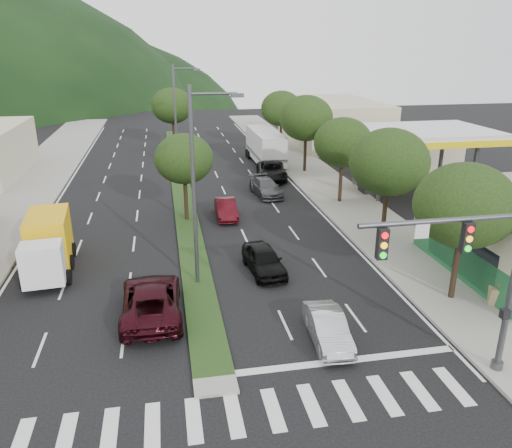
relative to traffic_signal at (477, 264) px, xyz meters
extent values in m
plane|color=black|center=(-9.03, 1.54, -4.65)|extent=(160.00, 160.00, 0.00)
cube|color=gray|center=(3.47, 26.54, -4.57)|extent=(5.00, 90.00, 0.15)
cube|color=gray|center=(-22.03, 26.54, -4.57)|extent=(6.00, 90.00, 0.15)
cube|color=#1B3513|center=(-9.03, 29.54, -4.59)|extent=(1.60, 56.00, 0.12)
cube|color=silver|center=(-9.03, -0.46, -4.64)|extent=(19.00, 2.20, 0.01)
cylinder|color=#47494C|center=(1.57, 0.04, -1.15)|extent=(0.24, 0.24, 7.00)
cylinder|color=#47494C|center=(-1.43, 0.04, 1.65)|extent=(6.00, 0.18, 0.18)
cube|color=black|center=(-0.63, -0.11, 1.05)|extent=(0.35, 0.25, 1.05)
cube|color=black|center=(-3.63, -0.11, 1.05)|extent=(0.35, 0.25, 1.05)
cube|color=black|center=(1.37, -0.11, -2.05)|extent=(0.30, 0.25, 0.35)
cube|color=silver|center=(9.97, 23.54, 0.35)|extent=(12.00, 8.00, 0.50)
cube|color=yellow|center=(9.97, 23.54, 0.00)|extent=(12.20, 8.20, 0.50)
cylinder|color=#47494C|center=(5.97, 21.04, -2.35)|extent=(0.36, 0.36, 4.60)
cylinder|color=#47494C|center=(13.97, 21.04, -2.35)|extent=(0.36, 0.36, 4.60)
cylinder|color=#47494C|center=(5.97, 26.04, -2.35)|extent=(0.36, 0.36, 4.60)
cylinder|color=#47494C|center=(13.97, 26.04, -2.35)|extent=(0.36, 0.36, 4.60)
cube|color=black|center=(5.97, 23.54, -4.10)|extent=(0.80, 1.60, 1.10)
cube|color=black|center=(13.97, 23.54, -4.10)|extent=(0.80, 1.60, 1.10)
cube|color=beige|center=(10.47, 45.54, -2.05)|extent=(10.00, 16.00, 5.20)
cylinder|color=black|center=(2.97, 5.54, -2.68)|extent=(0.28, 0.28, 3.64)
ellipsoid|color=black|center=(2.97, 5.54, 0.18)|extent=(4.60, 4.60, 3.91)
cylinder|color=black|center=(2.97, 13.54, -2.59)|extent=(0.28, 0.28, 3.81)
ellipsoid|color=black|center=(2.97, 13.54, 0.40)|extent=(4.80, 4.80, 4.08)
cylinder|color=black|center=(2.97, 21.54, -2.70)|extent=(0.28, 0.28, 3.58)
ellipsoid|color=black|center=(2.97, 21.54, 0.11)|extent=(4.40, 4.40, 3.74)
cylinder|color=black|center=(2.97, 31.54, -2.54)|extent=(0.28, 0.28, 3.92)
ellipsoid|color=black|center=(2.97, 31.54, 0.54)|extent=(5.00, 5.00, 4.25)
cylinder|color=black|center=(2.97, 41.54, -2.65)|extent=(0.28, 0.28, 3.70)
ellipsoid|color=black|center=(2.97, 41.54, 0.26)|extent=(4.60, 4.60, 3.91)
cylinder|color=black|center=(-9.03, 19.54, -2.85)|extent=(0.28, 0.28, 3.36)
ellipsoid|color=black|center=(-9.03, 19.54, -0.21)|extent=(4.00, 4.00, 3.40)
cylinder|color=black|center=(-9.03, 45.54, -2.62)|extent=(0.28, 0.28, 3.81)
ellipsoid|color=black|center=(-9.03, 45.54, 0.37)|extent=(4.80, 4.80, 4.08)
cylinder|color=#47494C|center=(-9.03, 9.54, 0.35)|extent=(0.20, 0.20, 10.00)
cylinder|color=#47494C|center=(-7.93, 9.54, 4.95)|extent=(2.20, 0.12, 0.12)
cube|color=#47494C|center=(-6.83, 9.54, 4.85)|extent=(0.60, 0.25, 0.18)
cylinder|color=#47494C|center=(-9.03, 34.54, 0.35)|extent=(0.20, 0.20, 10.00)
cylinder|color=#47494C|center=(-7.93, 34.54, 4.95)|extent=(2.20, 0.12, 0.12)
cube|color=#47494C|center=(-6.83, 34.54, 4.85)|extent=(0.60, 0.25, 0.18)
imported|color=#BABDC3|center=(-4.10, 3.17, -4.00)|extent=(1.59, 3.96, 1.28)
imported|color=black|center=(-11.32, 6.71, -3.85)|extent=(2.64, 5.71, 1.59)
imported|color=black|center=(-5.37, 10.30, -3.93)|extent=(2.10, 4.36, 1.44)
imported|color=#4B4C50|center=(-2.27, 24.68, -3.98)|extent=(2.39, 4.78, 1.33)
imported|color=#420B12|center=(-6.22, 19.68, -3.99)|extent=(1.48, 4.03, 1.32)
imported|color=black|center=(-0.70, 29.68, -3.88)|extent=(3.22, 5.78, 1.53)
cube|color=white|center=(-16.62, 10.22, -3.19)|extent=(2.11, 1.63, 2.09)
cube|color=#F3B60C|center=(-16.91, 13.57, -3.10)|extent=(2.42, 3.99, 2.82)
cube|color=black|center=(-16.85, 12.85, -4.24)|extent=(2.28, 5.42, 0.27)
cylinder|color=black|center=(-15.61, 10.69, -4.24)|extent=(0.34, 0.84, 0.82)
cylinder|color=black|center=(-17.69, 10.51, -4.24)|extent=(0.34, 0.84, 0.82)
cylinder|color=black|center=(-15.78, 12.67, -4.24)|extent=(0.34, 0.84, 0.82)
cylinder|color=black|center=(-17.87, 12.48, -4.24)|extent=(0.34, 0.84, 0.82)
cylinder|color=black|center=(-15.94, 14.46, -4.24)|extent=(0.34, 0.84, 0.82)
cylinder|color=black|center=(-18.03, 14.28, -4.24)|extent=(0.34, 0.84, 0.82)
cube|color=silver|center=(-0.03, 35.89, -2.73)|extent=(2.52, 8.87, 2.95)
cube|color=slate|center=(-0.03, 35.89, -3.46)|extent=(2.58, 8.87, 0.34)
cylinder|color=black|center=(-1.28, 39.42, -4.20)|extent=(0.35, 0.89, 0.89)
cylinder|color=black|center=(1.17, 39.44, -4.20)|extent=(0.35, 0.89, 0.89)
cylinder|color=black|center=(-1.28, 38.36, -4.20)|extent=(0.35, 0.89, 0.89)
cylinder|color=black|center=(1.18, 38.38, -4.20)|extent=(0.35, 0.89, 0.89)
cylinder|color=black|center=(-1.24, 32.69, -4.20)|extent=(0.35, 0.89, 0.89)
cylinder|color=black|center=(1.22, 32.71, -4.20)|extent=(0.35, 0.89, 0.89)
cube|color=tan|center=(4.43, 4.25, -4.05)|extent=(0.58, 0.40, 0.88)
cube|color=tan|center=(4.57, 4.62, -4.05)|extent=(0.58, 0.40, 0.88)
cube|color=tan|center=(4.50, 4.43, -3.63)|extent=(0.66, 0.60, 0.04)
cube|color=#E65C0C|center=(4.52, 4.20, -3.36)|extent=(0.19, 0.09, 0.14)
camera|label=1|loc=(-10.36, -13.94, 7.12)|focal=35.00mm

